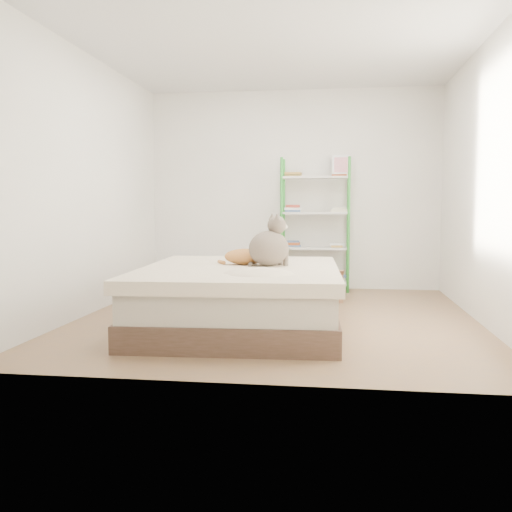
% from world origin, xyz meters
% --- Properties ---
extents(room, '(3.81, 4.21, 2.61)m').
position_xyz_m(room, '(0.00, 0.00, 1.30)').
color(room, olive).
rests_on(room, ground).
extents(bed, '(1.82, 2.23, 0.55)m').
position_xyz_m(bed, '(-0.28, -0.49, 0.27)').
color(bed, brown).
rests_on(bed, ground).
extents(orange_cat, '(0.47, 0.25, 0.19)m').
position_xyz_m(orange_cat, '(-0.26, -0.31, 0.64)').
color(orange_cat, '#CA793B').
rests_on(orange_cat, bed).
extents(grey_cat, '(0.52, 0.50, 0.46)m').
position_xyz_m(grey_cat, '(-0.04, -0.39, 0.78)').
color(grey_cat, gray).
rests_on(grey_cat, bed).
extents(shelf_unit, '(0.88, 0.36, 1.74)m').
position_xyz_m(shelf_unit, '(0.31, 1.88, 0.80)').
color(shelf_unit, green).
rests_on(shelf_unit, ground).
extents(cardboard_box, '(0.50, 0.49, 0.38)m').
position_xyz_m(cardboard_box, '(0.40, 1.10, 0.17)').
color(cardboard_box, '#96654D').
rests_on(cardboard_box, ground).
extents(white_bin, '(0.38, 0.34, 0.39)m').
position_xyz_m(white_bin, '(-1.33, 1.85, 0.20)').
color(white_bin, silver).
rests_on(white_bin, ground).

